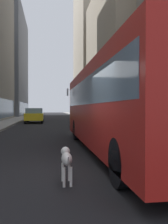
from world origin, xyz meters
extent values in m
plane|color=black|center=(0.00, 35.00, 0.00)|extent=(120.00, 120.00, 0.00)
cube|color=gray|center=(-5.70, 35.00, 0.07)|extent=(2.40, 110.00, 0.15)
cube|color=gray|center=(5.70, 35.00, 0.07)|extent=(2.40, 110.00, 0.15)
cube|color=slate|center=(-6.76, 28.50, 1.60)|extent=(0.08, 14.58, 2.40)
cube|color=slate|center=(-6.27, 49.26, 1.60)|extent=(0.08, 19.63, 2.40)
cube|color=#A0937F|center=(11.90, 32.39, 10.33)|extent=(11.34, 21.62, 20.66)
cube|color=slate|center=(6.25, 32.39, 1.60)|extent=(0.08, 19.46, 2.40)
cube|color=#A0937F|center=(11.90, 55.15, 17.84)|extent=(11.91, 19.99, 35.68)
cube|color=slate|center=(5.97, 55.15, 1.60)|extent=(0.08, 17.99, 2.40)
cube|color=red|center=(1.20, 3.01, 1.67)|extent=(2.55, 11.50, 2.75)
cube|color=slate|center=(1.20, 3.01, 2.17)|extent=(2.57, 11.04, 0.90)
cube|color=black|center=(1.20, 8.71, 0.55)|extent=(2.55, 0.16, 0.44)
cylinder|color=black|center=(0.07, 6.56, 0.50)|extent=(0.30, 1.00, 1.00)
cylinder|color=black|center=(2.33, 6.56, 0.50)|extent=(0.30, 1.00, 1.00)
cylinder|color=black|center=(0.07, -1.14, 0.50)|extent=(0.30, 1.00, 1.00)
cube|color=silver|center=(-0.25, 8.16, 2.50)|extent=(0.08, 0.24, 0.40)
cube|color=yellow|center=(-2.80, 22.30, 0.70)|extent=(1.92, 4.39, 0.75)
cube|color=slate|center=(-2.80, 22.08, 1.35)|extent=(1.77, 1.97, 0.55)
cylinder|color=black|center=(-3.65, 24.08, 0.32)|extent=(0.22, 0.64, 0.64)
cylinder|color=black|center=(-1.95, 24.08, 0.32)|extent=(0.22, 0.64, 0.64)
cylinder|color=black|center=(-3.65, 20.52, 0.32)|extent=(0.22, 0.64, 0.64)
cylinder|color=black|center=(-1.95, 20.52, 0.32)|extent=(0.22, 0.64, 0.64)
cube|color=#B7BABF|center=(2.80, 20.00, 0.70)|extent=(1.94, 3.91, 0.75)
cube|color=slate|center=(2.80, 19.81, 1.35)|extent=(1.79, 1.76, 0.55)
cylinder|color=black|center=(1.94, 21.54, 0.32)|extent=(0.22, 0.64, 0.64)
cylinder|color=black|center=(3.66, 21.54, 0.32)|extent=(0.22, 0.64, 0.64)
cylinder|color=black|center=(1.94, 18.46, 0.32)|extent=(0.22, 0.64, 0.64)
cylinder|color=black|center=(3.66, 18.46, 0.32)|extent=(0.22, 0.64, 0.64)
cube|color=#4C6BB7|center=(2.80, 13.95, 0.70)|extent=(1.79, 4.25, 0.75)
cube|color=slate|center=(2.80, 13.74, 1.35)|extent=(1.65, 1.91, 0.55)
cylinder|color=black|center=(2.01, 15.66, 0.32)|extent=(0.22, 0.64, 0.64)
cylinder|color=black|center=(3.59, 15.66, 0.32)|extent=(0.22, 0.64, 0.64)
cylinder|color=black|center=(2.01, 12.24, 0.32)|extent=(0.22, 0.64, 0.64)
cylinder|color=black|center=(3.59, 12.24, 0.32)|extent=(0.22, 0.64, 0.64)
ellipsoid|color=white|center=(-0.98, -0.73, 0.53)|extent=(0.22, 0.60, 0.26)
sphere|color=white|center=(-0.98, -0.35, 0.62)|extent=(0.20, 0.20, 0.20)
sphere|color=black|center=(-1.04, -0.33, 0.64)|extent=(0.07, 0.07, 0.07)
sphere|color=black|center=(-0.92, -0.33, 0.64)|extent=(0.07, 0.07, 0.07)
cylinder|color=white|center=(-0.98, -1.13, 0.58)|extent=(0.03, 0.16, 0.19)
cylinder|color=white|center=(-1.05, -0.52, 0.20)|extent=(0.06, 0.06, 0.40)
cylinder|color=white|center=(-0.91, -0.52, 0.20)|extent=(0.06, 0.06, 0.40)
cylinder|color=white|center=(-1.05, -0.94, 0.20)|extent=(0.06, 0.06, 0.40)
cylinder|color=white|center=(-0.91, -0.94, 0.20)|extent=(0.06, 0.06, 0.40)
sphere|color=black|center=(-0.93, -0.63, 0.57)|extent=(0.04, 0.04, 0.04)
sphere|color=black|center=(-1.04, -0.81, 0.55)|extent=(0.04, 0.04, 0.04)
sphere|color=black|center=(-0.96, -0.91, 0.59)|extent=(0.04, 0.04, 0.04)
camera|label=1|loc=(-1.38, -5.97, 1.58)|focal=40.35mm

